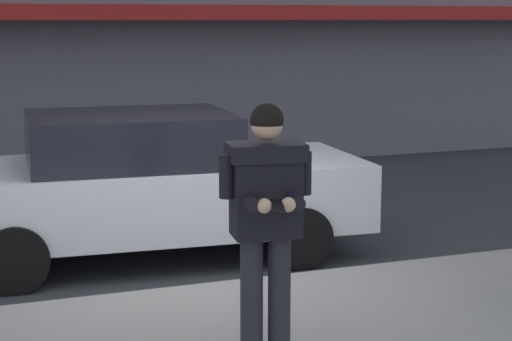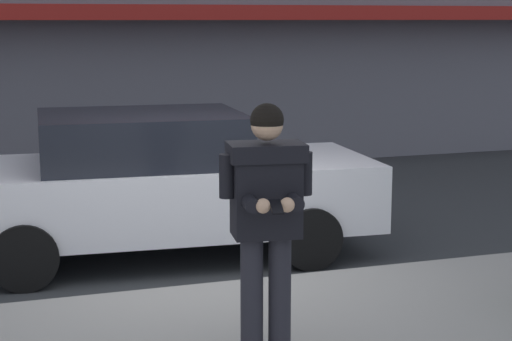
# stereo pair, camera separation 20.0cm
# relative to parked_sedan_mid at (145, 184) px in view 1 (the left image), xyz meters

# --- Properties ---
(ground_plane) EXTENTS (80.00, 80.00, 0.00)m
(ground_plane) POSITION_rel_parked_sedan_mid_xyz_m (0.13, -1.31, -0.79)
(ground_plane) COLOR #2B2D30
(curb_paint_line) EXTENTS (28.00, 0.12, 0.01)m
(curb_paint_line) POSITION_rel_parked_sedan_mid_xyz_m (1.13, -1.26, -0.79)
(curb_paint_line) COLOR silver
(curb_paint_line) RESTS_ON ground
(parked_sedan_mid) EXTENTS (4.62, 2.17, 1.54)m
(parked_sedan_mid) POSITION_rel_parked_sedan_mid_xyz_m (0.00, 0.00, 0.00)
(parked_sedan_mid) COLOR silver
(parked_sedan_mid) RESTS_ON ground
(man_texting_on_phone) EXTENTS (0.65, 0.62, 1.81)m
(man_texting_on_phone) POSITION_rel_parked_sedan_mid_xyz_m (0.08, -3.30, 0.46)
(man_texting_on_phone) COLOR #23232B
(man_texting_on_phone) RESTS_ON sidewalk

